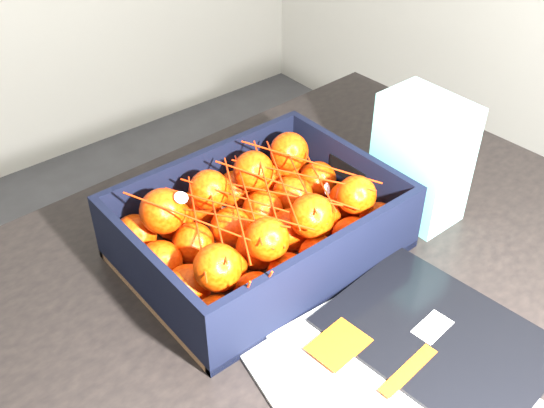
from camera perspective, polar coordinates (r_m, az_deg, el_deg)
table at (r=1.01m, az=0.61°, el=-11.08°), size 1.23×0.84×0.75m
magazine_stack at (r=0.84m, az=11.56°, el=-14.12°), size 0.38×0.31×0.02m
produce_crate at (r=0.97m, az=-1.13°, el=-2.69°), size 0.39×0.30×0.11m
clementine_heap at (r=0.95m, az=-1.13°, el=-1.64°), size 0.38×0.28×0.12m
mesh_net at (r=0.91m, az=-1.20°, el=0.44°), size 0.33×0.26×0.09m
retail_carton at (r=1.04m, az=13.26°, el=3.98°), size 0.09×0.14×0.21m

